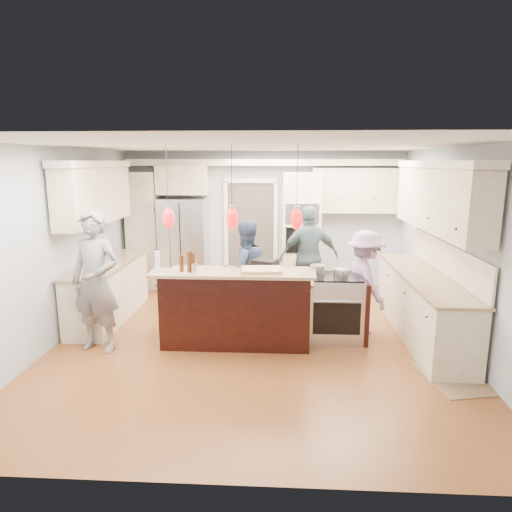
{
  "coord_description": "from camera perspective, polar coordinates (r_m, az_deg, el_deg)",
  "views": [
    {
      "loc": [
        0.36,
        -6.13,
        2.5
      ],
      "look_at": [
        0.0,
        0.35,
        1.15
      ],
      "focal_mm": 32.0,
      "sensor_mm": 36.0,
      "label": 1
    }
  ],
  "objects": [
    {
      "name": "cutting_board",
      "position": [
        5.83,
        0.66,
        -1.74
      ],
      "size": [
        0.53,
        0.39,
        0.04
      ],
      "primitive_type": "cube",
      "rotation": [
        0.0,
        0.0,
        0.07
      ],
      "color": "tan",
      "rests_on": "kitchen_island"
    },
    {
      "name": "kitchen_island",
      "position": [
        6.55,
        -2.31,
        -6.16
      ],
      "size": [
        2.1,
        1.46,
        1.12
      ],
      "color": "black",
      "rests_on": "ground"
    },
    {
      "name": "left_cabinets",
      "position": [
        7.61,
        -18.5,
        0.21
      ],
      "size": [
        0.64,
        2.3,
        2.51
      ],
      "color": "beige",
      "rests_on": "ground"
    },
    {
      "name": "beer_bottle_a",
      "position": [
        5.83,
        -8.29,
        -0.67
      ],
      "size": [
        0.09,
        0.09,
        0.28
      ],
      "primitive_type": "cylinder",
      "rotation": [
        0.0,
        0.0,
        -0.42
      ],
      "color": "#3F1C0B",
      "rests_on": "kitchen_island"
    },
    {
      "name": "island_range",
      "position": [
        6.65,
        10.0,
        -6.33
      ],
      "size": [
        0.82,
        0.71,
        0.92
      ],
      "color": "#B7B7BC",
      "rests_on": "ground"
    },
    {
      "name": "refrigerator",
      "position": [
        9.12,
        -8.96,
        1.5
      ],
      "size": [
        0.9,
        0.7,
        1.8
      ],
      "primitive_type": "cube",
      "color": "#B7B7BC",
      "rests_on": "ground"
    },
    {
      "name": "pendant_lights",
      "position": [
        5.69,
        -3.01,
        4.72
      ],
      "size": [
        1.75,
        0.15,
        1.03
      ],
      "color": "black",
      "rests_on": "ground"
    },
    {
      "name": "beer_bottle_b",
      "position": [
        5.88,
        -9.3,
        -0.91
      ],
      "size": [
        0.07,
        0.07,
        0.21
      ],
      "primitive_type": "cylinder",
      "rotation": [
        0.0,
        0.0,
        0.32
      ],
      "color": "#3F1C0B",
      "rests_on": "kitchen_island"
    },
    {
      "name": "back_upper_cabinets",
      "position": [
        9.0,
        -3.91,
        6.43
      ],
      "size": [
        5.3,
        0.61,
        2.54
      ],
      "color": "beige",
      "rests_on": "ground"
    },
    {
      "name": "water_bottle",
      "position": [
        5.89,
        -12.21,
        -0.71
      ],
      "size": [
        0.07,
        0.07,
        0.27
      ],
      "primitive_type": "cylinder",
      "rotation": [
        0.0,
        0.0,
        -0.05
      ],
      "color": "silver",
      "rests_on": "kitchen_island"
    },
    {
      "name": "pot_small",
      "position": [
        6.51,
        10.58,
        -2.03
      ],
      "size": [
        0.21,
        0.21,
        0.1
      ],
      "primitive_type": "cylinder",
      "color": "#B7B7BC",
      "rests_on": "island_range"
    },
    {
      "name": "right_counter_run",
      "position": [
        6.91,
        20.67,
        -1.09
      ],
      "size": [
        0.64,
        3.1,
        2.51
      ],
      "color": "beige",
      "rests_on": "ground"
    },
    {
      "name": "ground_plane",
      "position": [
        6.63,
        -0.17,
        -10.41
      ],
      "size": [
        6.0,
        6.0,
        0.0
      ],
      "primitive_type": "plane",
      "color": "brown",
      "rests_on": "ground"
    },
    {
      "name": "person_range_side",
      "position": [
        6.9,
        13.44,
        -3.15
      ],
      "size": [
        0.84,
        1.11,
        1.53
      ],
      "primitive_type": "imported",
      "rotation": [
        0.0,
        0.0,
        1.88
      ],
      "color": "#A784B1",
      "rests_on": "ground"
    },
    {
      "name": "floor_rug",
      "position": [
        6.0,
        23.44,
        -13.84
      ],
      "size": [
        0.81,
        1.04,
        0.01
      ],
      "primitive_type": "cube",
      "rotation": [
        0.0,
        0.0,
        0.2
      ],
      "color": "#8E714D",
      "rests_on": "ground"
    },
    {
      "name": "oven_column",
      "position": [
        8.91,
        5.67,
        2.99
      ],
      "size": [
        0.72,
        0.69,
        2.3
      ],
      "color": "beige",
      "rests_on": "ground"
    },
    {
      "name": "drink_can",
      "position": [
        5.77,
        -7.73,
        -1.55
      ],
      "size": [
        0.07,
        0.07,
        0.12
      ],
      "primitive_type": "cylinder",
      "rotation": [
        0.0,
        0.0,
        0.03
      ],
      "color": "#B7B7BC",
      "rests_on": "kitchen_island"
    },
    {
      "name": "person_far_left",
      "position": [
        7.2,
        -1.38,
        -1.88
      ],
      "size": [
        0.98,
        0.91,
        1.61
      ],
      "primitive_type": "imported",
      "rotation": [
        0.0,
        0.0,
        3.64
      ],
      "color": "navy",
      "rests_on": "ground"
    },
    {
      "name": "beer_bottle_c",
      "position": [
        5.84,
        -7.91,
        -0.8
      ],
      "size": [
        0.07,
        0.07,
        0.24
      ],
      "primitive_type": "cylinder",
      "rotation": [
        0.0,
        0.0,
        0.18
      ],
      "color": "#3F1C0B",
      "rests_on": "kitchen_island"
    },
    {
      "name": "room_shell",
      "position": [
        6.18,
        -0.18,
        5.42
      ],
      "size": [
        5.54,
        6.04,
        2.72
      ],
      "color": "#B2BCC6",
      "rests_on": "ground"
    },
    {
      "name": "person_far_right",
      "position": [
        7.91,
        6.67,
        -0.11
      ],
      "size": [
        1.11,
        0.66,
        1.77
      ],
      "primitive_type": "imported",
      "rotation": [
        0.0,
        0.0,
        3.37
      ],
      "color": "#4C656B",
      "rests_on": "ground"
    },
    {
      "name": "person_bar_end",
      "position": [
        6.37,
        -19.4,
        -3.06
      ],
      "size": [
        0.77,
        0.59,
        1.89
      ],
      "primitive_type": "imported",
      "rotation": [
        0.0,
        0.0,
        -0.22
      ],
      "color": "slate",
      "rests_on": "ground"
    },
    {
      "name": "pot_large",
      "position": [
        6.61,
        7.7,
        -1.64
      ],
      "size": [
        0.21,
        0.21,
        0.12
      ],
      "primitive_type": "cylinder",
      "color": "#B7B7BC",
      "rests_on": "island_range"
    }
  ]
}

